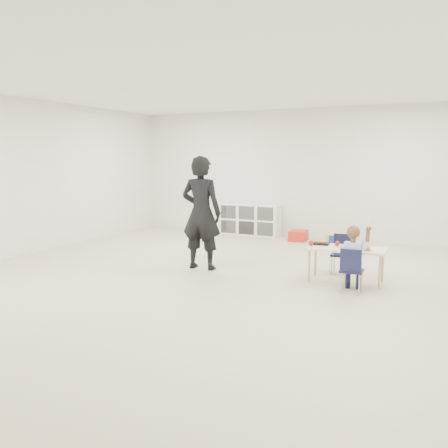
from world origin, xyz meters
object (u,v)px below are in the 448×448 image
at_px(chair_near, 352,270).
at_px(child, 352,257).
at_px(adult, 201,213).
at_px(table, 346,265).
at_px(cubby_shelf, 250,219).

distance_m(chair_near, child, 0.17).
bearing_deg(adult, child, 168.21).
height_order(chair_near, adult, adult).
relative_size(table, cubby_shelf, 0.78).
bearing_deg(cubby_shelf, child, -51.19).
height_order(cubby_shelf, adult, adult).
relative_size(table, adult, 0.62).
bearing_deg(chair_near, adult, 169.77).
bearing_deg(child, adult, 169.77).
bearing_deg(cubby_shelf, chair_near, -51.19).
distance_m(cubby_shelf, adult, 3.54).
relative_size(cubby_shelf, adult, 0.79).
relative_size(chair_near, adult, 0.33).
height_order(chair_near, child, child).
relative_size(chair_near, cubby_shelf, 0.42).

